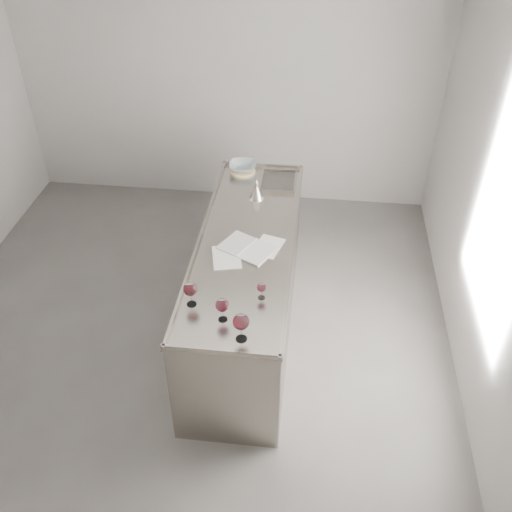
# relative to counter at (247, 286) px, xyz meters

# --- Properties ---
(room_shell) EXTENTS (4.54, 5.04, 2.84)m
(room_shell) POSITION_rel_counter_xyz_m (-0.50, -0.30, 0.93)
(room_shell) COLOR #4F4C4A
(room_shell) RESTS_ON ground
(counter) EXTENTS (0.77, 2.42, 0.97)m
(counter) POSITION_rel_counter_xyz_m (0.00, 0.00, 0.00)
(counter) COLOR gray
(counter) RESTS_ON ground
(wine_glass_left) EXTENTS (0.10, 0.10, 0.19)m
(wine_glass_left) POSITION_rel_counter_xyz_m (-0.28, -0.77, 0.60)
(wine_glass_left) COLOR white
(wine_glass_left) RESTS_ON counter
(wine_glass_middle) EXTENTS (0.09, 0.09, 0.18)m
(wine_glass_middle) POSITION_rel_counter_xyz_m (-0.04, -0.90, 0.59)
(wine_glass_middle) COLOR white
(wine_glass_middle) RESTS_ON counter
(wine_glass_right) EXTENTS (0.11, 0.11, 0.21)m
(wine_glass_right) POSITION_rel_counter_xyz_m (0.11, -1.06, 0.61)
(wine_glass_right) COLOR white
(wine_glass_right) RESTS_ON counter
(wine_glass_small) EXTENTS (0.06, 0.06, 0.13)m
(wine_glass_small) POSITION_rel_counter_xyz_m (0.19, -0.65, 0.56)
(wine_glass_small) COLOR white
(wine_glass_small) RESTS_ON counter
(notebook) EXTENTS (0.48, 0.43, 0.02)m
(notebook) POSITION_rel_counter_xyz_m (0.02, -0.10, 0.47)
(notebook) COLOR silver
(notebook) RESTS_ON counter
(loose_paper_top) EXTENTS (0.27, 0.32, 0.00)m
(loose_paper_top) POSITION_rel_counter_xyz_m (0.18, -0.06, 0.47)
(loose_paper_top) COLOR silver
(loose_paper_top) RESTS_ON counter
(loose_paper_under) EXTENTS (0.27, 0.34, 0.00)m
(loose_paper_under) POSITION_rel_counter_xyz_m (-0.12, -0.23, 0.47)
(loose_paper_under) COLOR white
(loose_paper_under) RESTS_ON counter
(trivet) EXTENTS (0.27, 0.27, 0.02)m
(trivet) POSITION_rel_counter_xyz_m (-0.18, 1.08, 0.48)
(trivet) COLOR beige
(trivet) RESTS_ON counter
(ceramic_bowl) EXTENTS (0.27, 0.27, 0.06)m
(ceramic_bowl) POSITION_rel_counter_xyz_m (-0.18, 1.08, 0.52)
(ceramic_bowl) COLOR #99ABB3
(ceramic_bowl) RESTS_ON trivet
(wine_funnel) EXTENTS (0.13, 0.13, 0.19)m
(wine_funnel) POSITION_rel_counter_xyz_m (0.01, 0.63, 0.53)
(wine_funnel) COLOR #ADA49A
(wine_funnel) RESTS_ON counter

